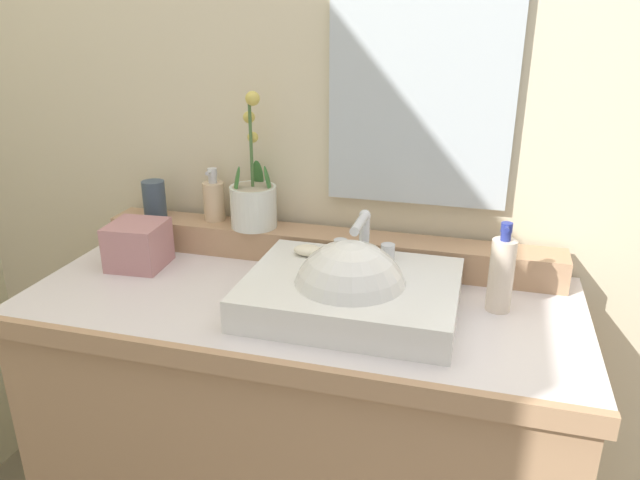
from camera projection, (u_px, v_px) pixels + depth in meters
name	position (u px, v px, depth m)	size (l,w,h in m)	color
wall_back	(343.00, 44.00, 1.51)	(2.99, 0.20, 2.70)	beige
vanity_cabinet	(302.00, 445.00, 1.50)	(1.23, 0.56, 0.84)	tan
back_ledge	(324.00, 247.00, 1.53)	(1.16, 0.10, 0.08)	tan
sink_basin	(351.00, 295.00, 1.28)	(0.45, 0.35, 0.27)	white
soap_bar	(309.00, 251.00, 1.39)	(0.07, 0.04, 0.02)	beige
potted_plant	(253.00, 200.00, 1.53)	(0.12, 0.12, 0.34)	silver
soap_dispenser	(214.00, 199.00, 1.59)	(0.06, 0.06, 0.14)	beige
tumbler_cup	(154.00, 199.00, 1.61)	(0.06, 0.06, 0.10)	#3B4B5C
lotion_bottle	(501.00, 273.00, 1.27)	(0.05, 0.05, 0.20)	beige
tissue_box	(138.00, 245.00, 1.49)	(0.13, 0.13, 0.11)	tan
mirror	(420.00, 93.00, 1.39)	(0.43, 0.02, 0.53)	silver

